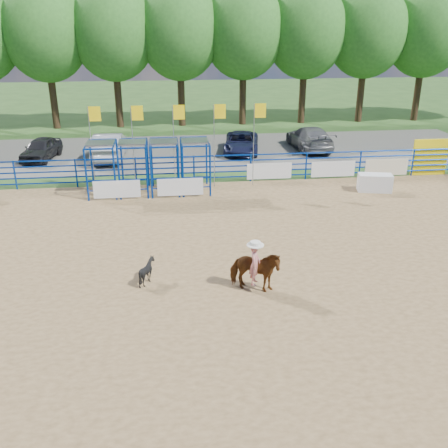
{
  "coord_description": "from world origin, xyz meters",
  "views": [
    {
      "loc": [
        -1.39,
        -15.16,
        7.92
      ],
      "look_at": [
        0.52,
        1.0,
        1.3
      ],
      "focal_mm": 40.0,
      "sensor_mm": 36.0,
      "label": 1
    }
  ],
  "objects_px": {
    "horse_and_rider": "(255,267)",
    "car_c": "(241,143)",
    "calf": "(147,271)",
    "car_b": "(109,146)",
    "car_a": "(41,149)",
    "car_d": "(310,138)",
    "announcer_table": "(375,183)"
  },
  "relations": [
    {
      "from": "announcer_table",
      "to": "car_b",
      "type": "relative_size",
      "value": 0.33
    },
    {
      "from": "calf",
      "to": "car_d",
      "type": "bearing_deg",
      "value": -50.24
    },
    {
      "from": "announcer_table",
      "to": "car_c",
      "type": "distance_m",
      "value": 10.28
    },
    {
      "from": "car_b",
      "to": "car_d",
      "type": "xyz_separation_m",
      "value": [
        12.97,
        1.09,
        -0.06
      ]
    },
    {
      "from": "car_a",
      "to": "car_c",
      "type": "distance_m",
      "value": 12.49
    },
    {
      "from": "announcer_table",
      "to": "car_c",
      "type": "bearing_deg",
      "value": 121.84
    },
    {
      "from": "announcer_table",
      "to": "car_d",
      "type": "xyz_separation_m",
      "value": [
        -0.78,
        9.12,
        0.3
      ]
    },
    {
      "from": "calf",
      "to": "car_c",
      "type": "height_order",
      "value": "car_c"
    },
    {
      "from": "car_a",
      "to": "car_b",
      "type": "relative_size",
      "value": 0.8
    },
    {
      "from": "announcer_table",
      "to": "car_a",
      "type": "bearing_deg",
      "value": 154.85
    },
    {
      "from": "car_c",
      "to": "car_d",
      "type": "distance_m",
      "value": 4.66
    },
    {
      "from": "announcer_table",
      "to": "horse_and_rider",
      "type": "xyz_separation_m",
      "value": [
        -7.7,
        -9.15,
        0.39
      ]
    },
    {
      "from": "car_a",
      "to": "car_d",
      "type": "height_order",
      "value": "car_d"
    },
    {
      "from": "car_a",
      "to": "car_b",
      "type": "height_order",
      "value": "car_b"
    },
    {
      "from": "car_b",
      "to": "announcer_table",
      "type": "bearing_deg",
      "value": 150.91
    },
    {
      "from": "calf",
      "to": "horse_and_rider",
      "type": "bearing_deg",
      "value": -124.89
    },
    {
      "from": "car_b",
      "to": "car_c",
      "type": "distance_m",
      "value": 8.37
    },
    {
      "from": "horse_and_rider",
      "to": "car_b",
      "type": "bearing_deg",
      "value": 109.41
    },
    {
      "from": "car_b",
      "to": "car_d",
      "type": "distance_m",
      "value": 13.02
    },
    {
      "from": "horse_and_rider",
      "to": "car_c",
      "type": "relative_size",
      "value": 0.51
    },
    {
      "from": "horse_and_rider",
      "to": "car_b",
      "type": "relative_size",
      "value": 0.48
    },
    {
      "from": "horse_and_rider",
      "to": "car_a",
      "type": "bearing_deg",
      "value": 120.17
    },
    {
      "from": "horse_and_rider",
      "to": "calf",
      "type": "height_order",
      "value": "horse_and_rider"
    },
    {
      "from": "calf",
      "to": "car_c",
      "type": "xyz_separation_m",
      "value": [
        5.64,
        16.96,
        0.22
      ]
    },
    {
      "from": "horse_and_rider",
      "to": "car_d",
      "type": "xyz_separation_m",
      "value": [
        6.92,
        18.27,
        -0.09
      ]
    },
    {
      "from": "calf",
      "to": "car_c",
      "type": "bearing_deg",
      "value": -37.99
    },
    {
      "from": "calf",
      "to": "car_b",
      "type": "relative_size",
      "value": 0.17
    },
    {
      "from": "announcer_table",
      "to": "car_a",
      "type": "xyz_separation_m",
      "value": [
        -17.91,
        8.41,
        0.22
      ]
    },
    {
      "from": "car_a",
      "to": "car_c",
      "type": "xyz_separation_m",
      "value": [
        12.49,
        0.32,
        -0.02
      ]
    },
    {
      "from": "announcer_table",
      "to": "car_b",
      "type": "distance_m",
      "value": 15.93
    },
    {
      "from": "horse_and_rider",
      "to": "car_a",
      "type": "relative_size",
      "value": 0.61
    },
    {
      "from": "announcer_table",
      "to": "calf",
      "type": "distance_m",
      "value": 13.79
    }
  ]
}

